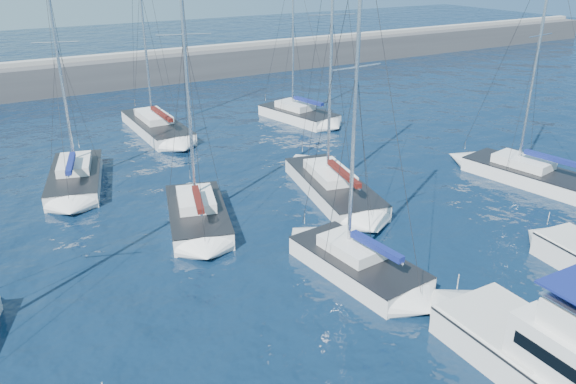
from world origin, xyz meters
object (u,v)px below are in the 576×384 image
sailboat_mid_b (197,214)px  sailboat_back_c (298,114)px  sailboat_back_b (156,126)px  motor_yacht_stbd_inner (562,360)px  sailboat_mid_c (357,263)px  sailboat_mid_d (333,186)px  sailboat_mid_e (528,174)px  sailboat_back_a (76,177)px

sailboat_mid_b → sailboat_back_c: (15.44, 14.74, -0.04)m
sailboat_mid_b → sailboat_back_b: bearing=95.2°
sailboat_mid_b → motor_yacht_stbd_inner: bearing=-55.7°
motor_yacht_stbd_inner → sailboat_mid_c: bearing=99.9°
sailboat_back_b → sailboat_mid_c: bearing=-88.2°
sailboat_mid_c → sailboat_mid_d: bearing=57.0°
motor_yacht_stbd_inner → sailboat_mid_d: sailboat_mid_d is taller
sailboat_back_b → sailboat_mid_e: bearing=-52.8°
sailboat_mid_b → sailboat_back_b: 17.85m
sailboat_mid_b → sailboat_mid_d: (8.69, -0.45, -0.02)m
sailboat_back_b → sailboat_back_c: sailboat_back_b is taller
motor_yacht_stbd_inner → sailboat_mid_d: (2.80, 17.66, -0.60)m
sailboat_mid_c → sailboat_back_b: size_ratio=0.83×
sailboat_mid_e → sailboat_back_a: (-25.48, 14.25, -0.01)m
sailboat_back_a → sailboat_back_b: (8.08, 8.41, 0.03)m
sailboat_mid_d → sailboat_back_c: 16.63m
sailboat_mid_b → sailboat_mid_c: size_ratio=1.06×
sailboat_mid_c → sailboat_mid_d: size_ratio=0.89×
sailboat_mid_b → sailboat_back_a: sailboat_mid_b is taller
sailboat_mid_d → motor_yacht_stbd_inner: bearing=-87.2°
sailboat_mid_c → motor_yacht_stbd_inner: bearing=-86.4°
sailboat_mid_b → sailboat_back_c: bearing=59.9°
motor_yacht_stbd_inner → sailboat_back_c: (9.55, 32.86, -0.62)m
sailboat_mid_e → sailboat_back_c: size_ratio=1.06×
sailboat_mid_b → sailboat_mid_c: bearing=-46.9°
sailboat_mid_c → sailboat_back_c: sailboat_mid_c is taller
sailboat_mid_d → sailboat_back_a: bearing=156.3°
sailboat_mid_c → sailboat_back_a: size_ratio=1.07×
sailboat_mid_d → sailboat_back_b: bearing=118.2°
sailboat_mid_b → sailboat_back_a: 10.22m
sailboat_mid_e → sailboat_back_b: (-17.39, 22.66, 0.02)m
sailboat_mid_b → sailboat_mid_d: sailboat_mid_d is taller
sailboat_mid_d → sailboat_mid_e: bearing=-9.3°
sailboat_mid_b → sailboat_back_b: size_ratio=0.89×
sailboat_back_a → sailboat_mid_d: bearing=-20.7°
sailboat_mid_e → sailboat_back_b: sailboat_back_b is taller
sailboat_mid_b → sailboat_mid_e: size_ratio=1.10×
motor_yacht_stbd_inner → sailboat_mid_d: 17.89m
sailboat_mid_d → sailboat_mid_e: size_ratio=1.15×
sailboat_mid_b → sailboat_mid_c: sailboat_mid_b is taller
sailboat_mid_b → sailboat_back_b: sailboat_back_b is taller
sailboat_mid_b → sailboat_mid_e: bearing=2.4°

